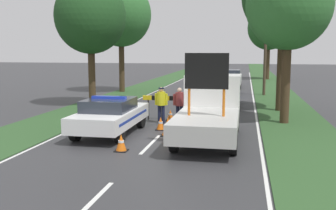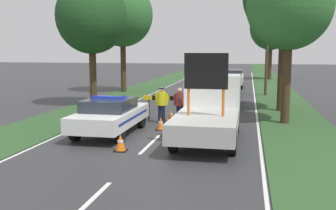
# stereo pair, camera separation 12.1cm
# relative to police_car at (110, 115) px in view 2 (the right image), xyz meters

# --- Properties ---
(ground_plane) EXTENTS (160.00, 160.00, 0.00)m
(ground_plane) POSITION_rel_police_car_xyz_m (1.93, -0.65, -0.75)
(ground_plane) COLOR #333335
(lane_markings) EXTENTS (7.62, 63.66, 0.01)m
(lane_markings) POSITION_rel_police_car_xyz_m (1.93, 12.47, -0.75)
(lane_markings) COLOR silver
(lane_markings) RESTS_ON ground
(grass_verge_left) EXTENTS (3.06, 120.00, 0.03)m
(grass_verge_left) POSITION_rel_police_car_xyz_m (-3.46, 19.35, -0.74)
(grass_verge_left) COLOR #2D5128
(grass_verge_left) RESTS_ON ground
(grass_verge_right) EXTENTS (3.06, 120.00, 0.03)m
(grass_verge_right) POSITION_rel_police_car_xyz_m (7.32, 19.35, -0.74)
(grass_verge_right) COLOR #2D5128
(grass_verge_right) RESTS_ON ground
(police_car) EXTENTS (1.92, 4.64, 1.50)m
(police_car) POSITION_rel_police_car_xyz_m (0.00, 0.00, 0.00)
(police_car) COLOR white
(police_car) RESTS_ON ground
(work_truck) EXTENTS (2.11, 5.53, 3.16)m
(work_truck) POSITION_rel_police_car_xyz_m (3.86, 0.08, 0.34)
(work_truck) COLOR white
(work_truck) RESTS_ON ground
(road_barrier) EXTENTS (2.52, 0.08, 1.14)m
(road_barrier) POSITION_rel_police_car_xyz_m (1.69, 3.37, 0.18)
(road_barrier) COLOR black
(road_barrier) RESTS_ON ground
(police_officer) EXTENTS (0.58, 0.37, 1.62)m
(police_officer) POSITION_rel_police_car_xyz_m (1.46, 2.63, 0.21)
(police_officer) COLOR #191E38
(police_officer) RESTS_ON ground
(pedestrian_civilian) EXTENTS (0.57, 0.37, 1.60)m
(pedestrian_civilian) POSITION_rel_police_car_xyz_m (2.27, 2.71, 0.19)
(pedestrian_civilian) COLOR #191E38
(pedestrian_civilian) RESTS_ON ground
(traffic_cone_near_police) EXTENTS (0.38, 0.38, 0.53)m
(traffic_cone_near_police) POSITION_rel_police_car_xyz_m (-1.30, 0.53, -0.49)
(traffic_cone_near_police) COLOR black
(traffic_cone_near_police) RESTS_ON ground
(traffic_cone_centre_front) EXTENTS (0.39, 0.39, 0.54)m
(traffic_cone_centre_front) POSITION_rel_police_car_xyz_m (1.76, 1.12, -0.49)
(traffic_cone_centre_front) COLOR black
(traffic_cone_centre_front) RESTS_ON ground
(traffic_cone_near_truck) EXTENTS (0.40, 0.40, 0.56)m
(traffic_cone_near_truck) POSITION_rel_police_car_xyz_m (1.22, -2.46, -0.48)
(traffic_cone_near_truck) COLOR black
(traffic_cone_near_truck) RESTS_ON ground
(traffic_cone_behind_barrier) EXTENTS (0.37, 0.37, 0.51)m
(traffic_cone_behind_barrier) POSITION_rel_police_car_xyz_m (1.74, 3.36, -0.50)
(traffic_cone_behind_barrier) COLOR black
(traffic_cone_behind_barrier) RESTS_ON ground
(traffic_cone_lane_edge) EXTENTS (0.53, 0.53, 0.72)m
(traffic_cone_lane_edge) POSITION_rel_police_car_xyz_m (2.26, 0.10, -0.39)
(traffic_cone_lane_edge) COLOR black
(traffic_cone_lane_edge) RESTS_ON ground
(queued_car_suv_grey) EXTENTS (1.79, 4.45, 1.46)m
(queued_car_suv_grey) POSITION_rel_police_car_xyz_m (3.88, 8.59, 0.03)
(queued_car_suv_grey) COLOR slate
(queued_car_suv_grey) RESTS_ON ground
(queued_car_hatch_blue) EXTENTS (1.88, 4.15, 1.43)m
(queued_car_hatch_blue) POSITION_rel_police_car_xyz_m (3.64, 14.53, -0.01)
(queued_car_hatch_blue) COLOR navy
(queued_car_hatch_blue) RESTS_ON ground
(queued_car_van_white) EXTENTS (1.81, 4.62, 1.55)m
(queued_car_van_white) POSITION_rel_police_car_xyz_m (3.87, 20.15, 0.08)
(queued_car_van_white) COLOR silver
(queued_car_van_white) RESTS_ON ground
(roadside_tree_near_left) EXTENTS (4.61, 4.61, 8.33)m
(roadside_tree_near_left) POSITION_rel_police_car_xyz_m (-4.28, 14.85, 5.13)
(roadside_tree_near_left) COLOR #42301E
(roadside_tree_near_left) RESTS_ON ground
(roadside_tree_near_right) EXTENTS (4.58, 4.58, 8.05)m
(roadside_tree_near_right) POSITION_rel_police_car_xyz_m (7.50, 30.42, 4.87)
(roadside_tree_near_right) COLOR #42301E
(roadside_tree_near_right) RESTS_ON ground
(roadside_tree_mid_right) EXTENTS (4.07, 4.07, 7.30)m
(roadside_tree_mid_right) POSITION_rel_police_car_xyz_m (-3.69, 7.30, 4.38)
(roadside_tree_mid_right) COLOR #42301E
(roadside_tree_mid_right) RESTS_ON ground
(roadside_tree_far_left) EXTENTS (3.68, 3.68, 7.11)m
(roadside_tree_far_left) POSITION_rel_police_car_xyz_m (6.87, 3.61, 4.39)
(roadside_tree_far_left) COLOR #42301E
(roadside_tree_far_left) RESTS_ON ground
(utility_pole) EXTENTS (1.20, 0.20, 7.73)m
(utility_pole) POSITION_rel_police_car_xyz_m (6.46, 14.59, 3.23)
(utility_pole) COLOR #473828
(utility_pole) RESTS_ON ground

